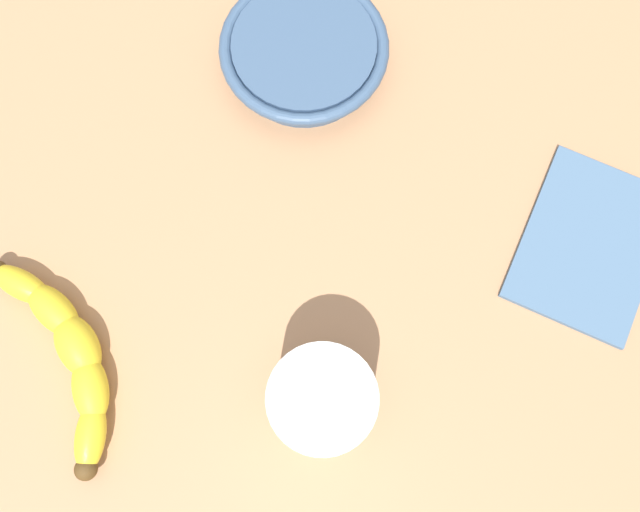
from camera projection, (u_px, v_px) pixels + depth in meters
wooden_tabletop at (276, 263)px, 62.39cm from camera, size 120.00×120.00×3.00cm
banana at (67, 351)px, 57.11cm from camera, size 10.10×19.91×3.43cm
smoothie_glass at (322, 401)px, 53.68cm from camera, size 8.36×8.36×8.73cm
ceramic_bowl at (304, 52)px, 63.79cm from camera, size 15.95×15.95×3.61cm
folded_napkin at (589, 244)px, 60.97cm from camera, size 18.24×15.35×0.60cm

